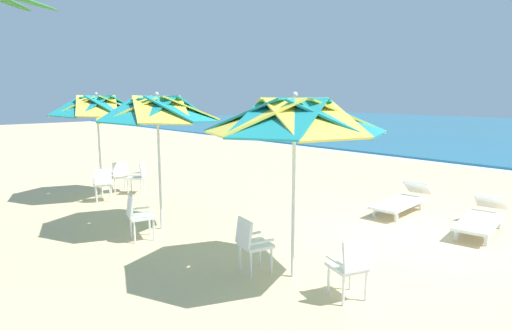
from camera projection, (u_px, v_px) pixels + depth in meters
ground_plane at (408, 240)px, 8.00m from camera, size 80.00×80.00×0.00m
beach_umbrella_0 at (295, 117)px, 6.03m from camera, size 2.59×2.59×2.74m
plastic_chair_0 at (252, 242)px, 6.46m from camera, size 0.53×0.55×0.87m
plastic_chair_1 at (351, 264)px, 5.61m from camera, size 0.58×0.56×0.87m
beach_umbrella_1 at (157, 110)px, 8.31m from camera, size 2.46×2.46×2.75m
plastic_chair_2 at (138, 214)px, 7.96m from camera, size 0.54×0.57×0.87m
beach_umbrella_2 at (97, 107)px, 11.03m from camera, size 2.47×2.47×2.75m
plastic_chair_3 at (138, 176)px, 11.70m from camera, size 0.63×0.63×0.87m
plastic_chair_4 at (120, 175)px, 11.88m from camera, size 0.54×0.52×0.87m
plastic_chair_5 at (103, 182)px, 10.85m from camera, size 0.58×0.55×0.87m
sun_lounger_0 at (482, 218)px, 8.47m from camera, size 0.95×2.22×0.62m
sun_lounger_1 at (403, 200)px, 9.89m from camera, size 0.79×2.19×0.62m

